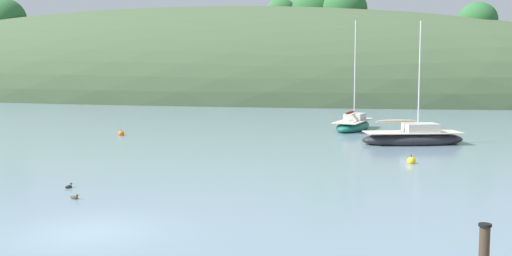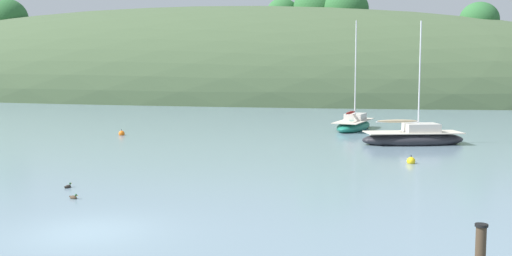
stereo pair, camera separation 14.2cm
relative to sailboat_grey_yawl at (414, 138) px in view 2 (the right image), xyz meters
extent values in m
plane|color=slate|center=(-9.52, -23.95, -0.41)|extent=(400.00, 400.00, 0.00)
ellipsoid|color=#425638|center=(-34.52, 48.28, -0.41)|extent=(150.00, 36.00, 28.09)
ellipsoid|color=#2D6633|center=(-66.46, 47.49, 12.44)|extent=(7.49, 6.80, 6.80)
ellipsoid|color=#2D6633|center=(-14.36, 49.94, 13.12)|extent=(7.43, 6.76, 6.76)
ellipsoid|color=#2D6633|center=(-10.23, 48.62, 12.75)|extent=(6.81, 6.19, 6.19)
ellipsoid|color=#2D6633|center=(-19.79, 49.88, 12.61)|extent=(4.81, 4.37, 4.37)
ellipsoid|color=#2D6633|center=(8.00, 47.20, 10.85)|extent=(5.22, 4.74, 4.74)
ellipsoid|color=#232328|center=(-0.04, -0.02, -0.11)|extent=(7.06, 4.40, 1.07)
cube|color=beige|center=(-0.04, -0.02, 0.37)|extent=(6.49, 4.04, 0.06)
cube|color=beige|center=(0.46, 0.17, 0.66)|extent=(2.51, 2.11, 0.57)
cylinder|color=silver|center=(0.27, 0.10, 3.94)|extent=(0.09, 0.09, 7.14)
cylinder|color=silver|center=(-1.05, -0.38, 1.06)|extent=(2.67, 1.01, 0.07)
ellipsoid|color=tan|center=(-1.05, -0.38, 1.11)|extent=(2.60, 1.10, 0.20)
ellipsoid|color=#196B56|center=(-4.66, 7.92, -0.13)|extent=(3.09, 6.48, 1.00)
cube|color=beige|center=(-4.66, 7.92, 0.31)|extent=(2.84, 5.96, 0.06)
cube|color=beige|center=(-4.58, 8.42, 0.59)|extent=(1.68, 2.19, 0.55)
cylinder|color=silver|center=(-4.61, 8.23, 4.26)|extent=(0.09, 0.09, 7.89)
cylinder|color=silver|center=(-4.82, 6.94, 0.98)|extent=(0.49, 2.59, 0.07)
ellipsoid|color=maroon|center=(-4.82, 6.94, 1.03)|extent=(0.60, 2.51, 0.20)
sphere|color=orange|center=(-20.68, -0.28, -0.29)|extent=(0.44, 0.44, 0.44)
cylinder|color=black|center=(-20.68, -0.28, -0.02)|extent=(0.04, 0.04, 0.10)
sphere|color=yellow|center=(-0.07, -8.00, -0.29)|extent=(0.44, 0.44, 0.44)
cylinder|color=black|center=(-0.07, -8.00, -0.02)|extent=(0.04, 0.04, 0.10)
ellipsoid|color=#473828|center=(-12.48, -19.98, -0.36)|extent=(0.38, 0.26, 0.16)
sphere|color=#1E4723|center=(-12.34, -20.02, -0.25)|extent=(0.09, 0.09, 0.09)
cone|color=gold|center=(-12.28, -20.04, -0.26)|extent=(0.05, 0.05, 0.04)
cone|color=#473828|center=(-12.62, -19.94, -0.33)|extent=(0.09, 0.09, 0.08)
ellipsoid|color=#2D2823|center=(-13.83, -18.21, -0.36)|extent=(0.23, 0.36, 0.16)
sphere|color=#1E4723|center=(-13.81, -18.06, -0.25)|extent=(0.09, 0.09, 0.09)
cone|color=gold|center=(-13.80, -18.00, -0.26)|extent=(0.04, 0.05, 0.04)
cone|color=#2D2823|center=(-13.86, -18.36, -0.33)|extent=(0.08, 0.09, 0.08)
cylinder|color=#423323|center=(1.64, -25.70, 0.29)|extent=(0.24, 0.24, 1.40)
cylinder|color=black|center=(1.64, -25.70, 1.02)|extent=(0.30, 0.30, 0.06)
camera|label=1|loc=(-0.01, -40.10, 4.66)|focal=42.33mm
camera|label=2|loc=(0.12, -40.07, 4.66)|focal=42.33mm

